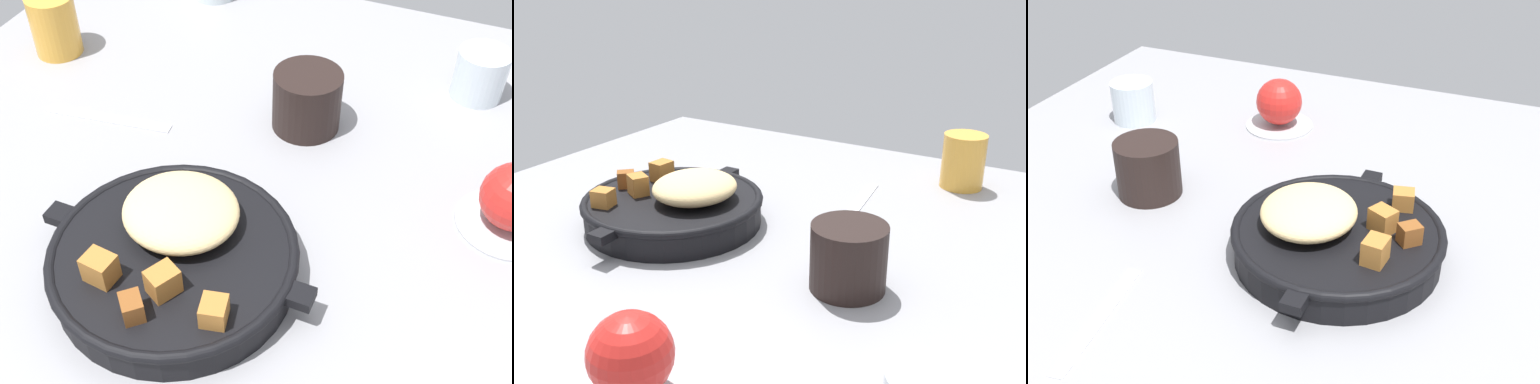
{
  "view_description": "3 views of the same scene",
  "coord_description": "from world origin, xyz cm",
  "views": [
    {
      "loc": [
        21.17,
        -49.01,
        54.06
      ],
      "look_at": [
        1.84,
        -3.54,
        5.46
      ],
      "focal_mm": 45.93,
      "sensor_mm": 36.0,
      "label": 1
    },
    {
      "loc": [
        58.44,
        40.36,
        36.03
      ],
      "look_at": [
        -5.33,
        1.68,
        7.05
      ],
      "focal_mm": 43.1,
      "sensor_mm": 36.0,
      "label": 2
    },
    {
      "loc": [
        -66.43,
        -32.91,
        49.16
      ],
      "look_at": [
        1.46,
        -4.14,
        4.39
      ],
      "focal_mm": 47.5,
      "sensor_mm": 36.0,
      "label": 3
    }
  ],
  "objects": [
    {
      "name": "cast_iron_skillet",
      "position": [
        -3.26,
        -12.67,
        2.97
      ],
      "size": [
        29.88,
        25.53,
        7.9
      ],
      "color": "black",
      "rests_on": "ground_plane"
    },
    {
      "name": "red_apple",
      "position": [
        27.41,
        7.71,
        4.38
      ],
      "size": [
        7.55,
        7.55,
        7.55
      ],
      "primitive_type": "sphere",
      "color": "red",
      "rests_on": "saucer_plate"
    },
    {
      "name": "juice_glass_amber",
      "position": [
        -39.38,
        17.99,
        4.47
      ],
      "size": [
        6.92,
        6.92,
        8.94
      ],
      "primitive_type": "cylinder",
      "color": "gold",
      "rests_on": "ground_plane"
    },
    {
      "name": "ground_plane",
      "position": [
        0.0,
        0.0,
        -1.2
      ],
      "size": [
        104.6,
        102.05,
        2.4
      ],
      "primitive_type": "cube",
      "color": "gray"
    },
    {
      "name": "coffee_mug_dark",
      "position": [
        0.69,
        15.74,
        3.94
      ],
      "size": [
        8.81,
        8.81,
        7.89
      ],
      "primitive_type": "cylinder",
      "color": "black",
      "rests_on": "ground_plane"
    },
    {
      "name": "butter_knife",
      "position": [
        -23.82,
        6.66,
        0.18
      ],
      "size": [
        17.44,
        3.99,
        0.36
      ],
      "primitive_type": "cube",
      "rotation": [
        0.0,
        0.0,
        0.14
      ],
      "color": "silver",
      "rests_on": "ground_plane"
    }
  ]
}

